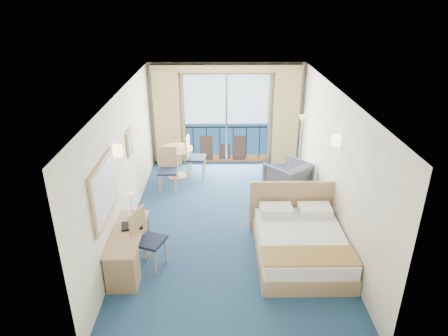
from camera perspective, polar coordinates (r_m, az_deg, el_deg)
floor at (r=8.23m, az=0.76°, el=-7.92°), size 6.50×6.50×0.00m
room_walls at (r=7.44m, az=0.83°, el=3.75°), size 4.04×6.54×2.72m
balcony_door at (r=10.69m, az=0.32°, el=6.59°), size 2.36×0.03×2.52m
curtain_left at (r=10.59m, az=-8.10°, el=6.94°), size 0.65×0.22×2.55m
curtain_right at (r=10.65m, az=8.80°, el=6.99°), size 0.65×0.22×2.55m
pelmet at (r=10.23m, az=0.39°, el=14.09°), size 3.80×0.25×0.18m
mirror at (r=6.40m, az=-16.76°, el=-3.10°), size 0.05×1.25×0.95m
wall_print at (r=8.11m, az=-13.34°, el=3.53°), size 0.04×0.42×0.52m
sconce_left at (r=7.07m, az=-14.98°, el=2.40°), size 0.18×0.18×0.18m
sconce_right at (r=7.58m, az=15.73°, el=3.80°), size 0.18×0.18×0.18m
bed at (r=7.27m, az=10.82°, el=-10.48°), size 1.66×1.98×1.05m
nightstand at (r=8.31m, az=13.01°, el=-5.90°), size 0.45×0.43×0.59m
phone at (r=8.17m, az=13.10°, el=-3.70°), size 0.21×0.17×0.09m
armchair at (r=9.32m, az=9.06°, el=-1.42°), size 1.20×1.20×0.79m
floor_lamp at (r=10.30m, az=10.98°, el=5.45°), size 0.21×0.21×1.50m
desk at (r=6.77m, az=-14.12°, el=-12.87°), size 0.50×1.45×0.68m
desk_chair at (r=6.93m, az=-11.22°, el=-9.43°), size 0.59×0.58×1.05m
folder at (r=7.03m, az=-12.99°, el=-8.01°), size 0.40×0.33×0.03m
desk_lamp at (r=7.14m, az=-13.21°, el=-4.42°), size 0.12×0.12×0.47m
round_table at (r=10.02m, az=-6.91°, el=1.80°), size 0.86×0.86×0.77m
table_chair_a at (r=9.99m, az=-4.52°, el=1.92°), size 0.50×0.49×1.06m
table_chair_b at (r=9.45m, az=-8.06°, el=0.26°), size 0.45×0.46×1.03m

